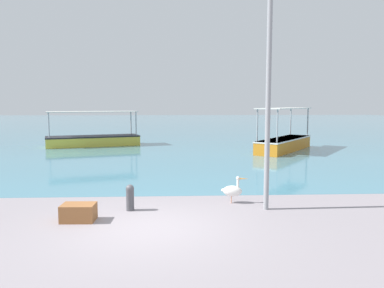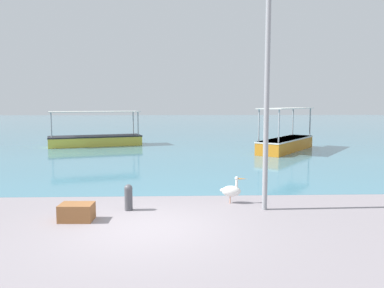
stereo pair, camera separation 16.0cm
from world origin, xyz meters
TOP-DOWN VIEW (x-y plane):
  - ground at (0.00, 0.00)m, footprint 120.00×120.00m
  - harbor_water at (0.00, 48.00)m, footprint 110.00×90.00m
  - fishing_boat_far_left at (-5.08, 17.75)m, footprint 6.59×3.87m
  - fishing_boat_near_right at (7.48, 14.33)m, footprint 4.87×5.94m
  - pelican at (2.33, 2.11)m, footprint 0.80×0.38m
  - lamp_post at (3.15, 1.40)m, footprint 0.28×0.28m
  - mooring_bollard at (-0.59, 1.46)m, footprint 0.23×0.23m
  - cargo_crate at (-1.76, 0.58)m, footprint 0.83×0.59m

SIDE VIEW (x-z plane):
  - ground at x=0.00m, z-range 0.00..0.00m
  - harbor_water at x=0.00m, z-range 0.00..0.00m
  - cargo_crate at x=-1.76m, z-range 0.00..0.43m
  - pelican at x=2.33m, z-range -0.02..0.78m
  - mooring_bollard at x=-0.59m, z-range 0.03..0.74m
  - fishing_boat_far_left at x=-5.08m, z-range -0.69..1.71m
  - fishing_boat_near_right at x=7.48m, z-range -0.77..1.89m
  - lamp_post at x=3.15m, z-range 0.36..6.34m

